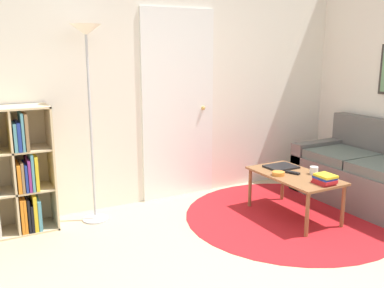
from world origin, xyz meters
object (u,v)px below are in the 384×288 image
bowl (278,174)px  cup (314,170)px  floor_lamp (87,60)px  coffee_table (295,179)px  couch (372,176)px  laptop (281,167)px

bowl → cup: 0.36m
floor_lamp → coffee_table: 2.28m
couch → laptop: couch is taller
laptop → bowl: 0.28m
floor_lamp → laptop: size_ratio=5.96×
couch → laptop: bearing=161.1°
coffee_table → cup: bearing=-24.5°
couch → cup: bearing=179.8°
coffee_table → bowl: bowl is taller
coffee_table → bowl: size_ratio=7.64×
bowl → couch: bearing=-6.5°
couch → laptop: (-0.98, 0.34, 0.15)m
bowl → cup: (0.34, -0.13, 0.02)m
coffee_table → cup: size_ratio=11.60×
floor_lamp → couch: (2.79, -0.93, -1.26)m
laptop → bowl: size_ratio=2.54×
laptop → couch: bearing=-18.9°
coffee_table → bowl: 0.18m
floor_lamp → couch: bearing=-18.4°
floor_lamp → bowl: bearing=-26.3°
coffee_table → laptop: 0.26m
couch → coffee_table: bearing=175.4°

